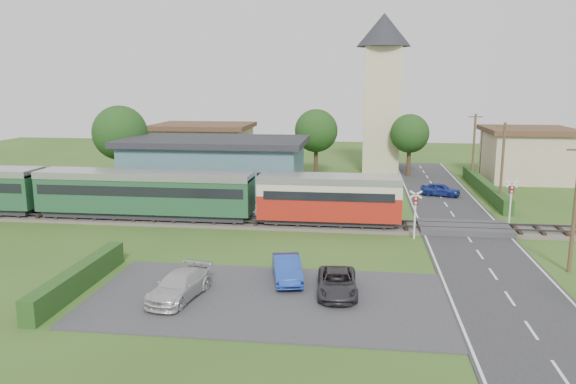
# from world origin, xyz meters

# --- Properties ---
(ground) EXTENTS (120.00, 120.00, 0.00)m
(ground) POSITION_xyz_m (0.00, 0.00, 0.00)
(ground) COLOR #2D4C19
(railway_track) EXTENTS (76.00, 3.20, 0.49)m
(railway_track) POSITION_xyz_m (0.00, 2.00, 0.11)
(railway_track) COLOR #4C443D
(railway_track) RESTS_ON ground
(road) EXTENTS (6.00, 70.00, 0.05)m
(road) POSITION_xyz_m (10.00, 0.00, 0.03)
(road) COLOR #28282B
(road) RESTS_ON ground
(car_park) EXTENTS (17.00, 9.00, 0.08)m
(car_park) POSITION_xyz_m (-1.50, -12.00, 0.04)
(car_park) COLOR #333335
(car_park) RESTS_ON ground
(crossing_deck) EXTENTS (6.20, 3.40, 0.45)m
(crossing_deck) POSITION_xyz_m (10.00, 2.00, 0.23)
(crossing_deck) COLOR #333335
(crossing_deck) RESTS_ON ground
(platform) EXTENTS (30.00, 3.00, 0.45)m
(platform) POSITION_xyz_m (-10.00, 5.20, 0.23)
(platform) COLOR gray
(platform) RESTS_ON ground
(equipment_hut) EXTENTS (2.30, 2.30, 2.55)m
(equipment_hut) POSITION_xyz_m (-18.00, 5.20, 1.75)
(equipment_hut) COLOR #C6B98F
(equipment_hut) RESTS_ON platform
(station_building) EXTENTS (16.00, 9.00, 5.30)m
(station_building) POSITION_xyz_m (-10.00, 10.99, 2.69)
(station_building) COLOR slate
(station_building) RESTS_ON ground
(train) EXTENTS (43.20, 2.90, 3.40)m
(train) POSITION_xyz_m (-16.13, 2.00, 2.18)
(train) COLOR #232328
(train) RESTS_ON ground
(church_tower) EXTENTS (6.00, 6.00, 17.60)m
(church_tower) POSITION_xyz_m (5.00, 28.00, 10.23)
(church_tower) COLOR #C6B98F
(church_tower) RESTS_ON ground
(house_west) EXTENTS (10.80, 8.80, 5.50)m
(house_west) POSITION_xyz_m (-15.00, 25.00, 2.79)
(house_west) COLOR tan
(house_west) RESTS_ON ground
(house_east) EXTENTS (8.80, 8.80, 5.50)m
(house_east) POSITION_xyz_m (20.00, 24.00, 2.80)
(house_east) COLOR tan
(house_east) RESTS_ON ground
(hedge_carpark) EXTENTS (0.80, 9.00, 1.20)m
(hedge_carpark) POSITION_xyz_m (-11.00, -12.00, 0.60)
(hedge_carpark) COLOR #193814
(hedge_carpark) RESTS_ON ground
(hedge_roadside) EXTENTS (0.80, 18.00, 1.20)m
(hedge_roadside) POSITION_xyz_m (14.20, 16.00, 0.60)
(hedge_roadside) COLOR #193814
(hedge_roadside) RESTS_ON ground
(hedge_station) EXTENTS (22.00, 0.80, 1.30)m
(hedge_station) POSITION_xyz_m (-10.00, 15.50, 0.65)
(hedge_station) COLOR #193814
(hedge_station) RESTS_ON ground
(tree_a) EXTENTS (5.20, 5.20, 8.00)m
(tree_a) POSITION_xyz_m (-20.00, 14.00, 5.38)
(tree_a) COLOR #332316
(tree_a) RESTS_ON ground
(tree_b) EXTENTS (4.60, 4.60, 7.34)m
(tree_b) POSITION_xyz_m (-2.00, 23.00, 5.02)
(tree_b) COLOR #332316
(tree_b) RESTS_ON ground
(tree_c) EXTENTS (4.20, 4.20, 6.78)m
(tree_c) POSITION_xyz_m (8.00, 25.00, 4.65)
(tree_c) COLOR #332316
(tree_c) RESTS_ON ground
(utility_pole_b) EXTENTS (1.40, 0.22, 7.00)m
(utility_pole_b) POSITION_xyz_m (14.20, -6.00, 3.63)
(utility_pole_b) COLOR #473321
(utility_pole_b) RESTS_ON ground
(utility_pole_c) EXTENTS (1.40, 0.22, 7.00)m
(utility_pole_c) POSITION_xyz_m (14.20, 10.00, 3.63)
(utility_pole_c) COLOR #473321
(utility_pole_c) RESTS_ON ground
(utility_pole_d) EXTENTS (1.40, 0.22, 7.00)m
(utility_pole_d) POSITION_xyz_m (14.20, 22.00, 3.63)
(utility_pole_d) COLOR #473321
(utility_pole_d) RESTS_ON ground
(crossing_signal_near) EXTENTS (0.84, 0.28, 3.28)m
(crossing_signal_near) POSITION_xyz_m (6.40, -0.41, 2.14)
(crossing_signal_near) COLOR silver
(crossing_signal_near) RESTS_ON ground
(crossing_signal_far) EXTENTS (0.84, 0.28, 3.28)m
(crossing_signal_far) POSITION_xyz_m (13.60, 4.39, 2.14)
(crossing_signal_far) COLOR silver
(crossing_signal_far) RESTS_ON ground
(streetlamp_west) EXTENTS (0.30, 0.30, 5.15)m
(streetlamp_west) POSITION_xyz_m (-22.00, 20.00, 3.04)
(streetlamp_west) COLOR #3F3F47
(streetlamp_west) RESTS_ON ground
(streetlamp_east) EXTENTS (0.30, 0.30, 5.15)m
(streetlamp_east) POSITION_xyz_m (16.00, 27.00, 3.04)
(streetlamp_east) COLOR #3F3F47
(streetlamp_east) RESTS_ON ground
(car_on_road) EXTENTS (3.76, 2.39, 1.19)m
(car_on_road) POSITION_xyz_m (9.99, 14.09, 0.65)
(car_on_road) COLOR navy
(car_on_road) RESTS_ON road
(car_park_blue) EXTENTS (2.14, 4.08, 1.28)m
(car_park_blue) POSITION_xyz_m (-0.86, -9.50, 0.72)
(car_park_blue) COLOR #1E3D9F
(car_park_blue) RESTS_ON car_park
(car_park_silver) EXTENTS (2.52, 4.61, 1.27)m
(car_park_silver) POSITION_xyz_m (-5.63, -12.56, 0.71)
(car_park_silver) COLOR #BCBCBC
(car_park_silver) RESTS_ON car_park
(car_park_dark) EXTENTS (2.13, 4.18, 1.13)m
(car_park_dark) POSITION_xyz_m (1.79, -11.03, 0.65)
(car_park_dark) COLOR #2C2B2F
(car_park_dark) RESTS_ON car_park
(pedestrian_near) EXTENTS (0.65, 0.52, 1.56)m
(pedestrian_near) POSITION_xyz_m (-3.66, 5.45, 1.23)
(pedestrian_near) COLOR gray
(pedestrian_near) RESTS_ON platform
(pedestrian_far) EXTENTS (0.79, 0.90, 1.54)m
(pedestrian_far) POSITION_xyz_m (-16.83, 4.61, 1.22)
(pedestrian_far) COLOR gray
(pedestrian_far) RESTS_ON platform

